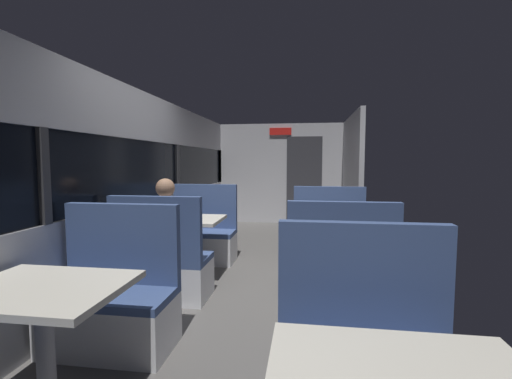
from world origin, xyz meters
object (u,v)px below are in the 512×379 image
bench_mid_window_facing_end (163,268)px  bench_mid_window_facing_entry (202,238)px  bench_front_aisle_facing_entry (366,372)px  bench_rear_aisle_facing_entry (329,246)px  dining_table_rear_aisle (334,234)px  bench_near_window_facing_entry (113,305)px  dining_table_near_window (43,303)px  dining_table_mid_window (185,226)px  bench_rear_aisle_facing_end (340,283)px  seated_passenger (165,247)px

bench_mid_window_facing_end → bench_mid_window_facing_entry: same height
bench_front_aisle_facing_entry → bench_rear_aisle_facing_entry: 2.74m
dining_table_rear_aisle → bench_near_window_facing_entry: bearing=-141.2°
bench_mid_window_facing_end → bench_mid_window_facing_entry: 1.40m
dining_table_near_window → bench_rear_aisle_facing_entry: size_ratio=0.82×
bench_near_window_facing_entry → bench_mid_window_facing_end: bearing=90.0°
dining_table_mid_window → bench_front_aisle_facing_entry: (1.79, -2.24, -0.31)m
bench_rear_aisle_facing_end → seated_passenger: 1.82m
bench_mid_window_facing_end → bench_front_aisle_facing_entry: size_ratio=1.00×
bench_front_aisle_facing_entry → bench_rear_aisle_facing_entry: size_ratio=1.00×
dining_table_near_window → seated_passenger: 1.72m
bench_near_window_facing_entry → dining_table_rear_aisle: size_ratio=1.22×
dining_table_near_window → bench_rear_aisle_facing_entry: (1.79, 2.84, -0.31)m
bench_rear_aisle_facing_entry → bench_mid_window_facing_entry: bearing=173.6°
dining_table_mid_window → bench_near_window_facing_entry: bearing=-90.0°
bench_mid_window_facing_end → bench_rear_aisle_facing_end: bearing=-6.4°
dining_table_rear_aisle → seated_passenger: size_ratio=0.71×
dining_table_mid_window → bench_front_aisle_facing_entry: bearing=-51.4°
bench_rear_aisle_facing_end → bench_rear_aisle_facing_entry: 1.40m
dining_table_near_window → seated_passenger: bearing=90.0°
dining_table_near_window → bench_front_aisle_facing_entry: bench_front_aisle_facing_entry is taller
dining_table_near_window → dining_table_mid_window: (0.00, 2.34, 0.00)m
bench_front_aisle_facing_entry → dining_table_rear_aisle: bearing=90.0°
dining_table_rear_aisle → dining_table_mid_window: bearing=173.6°
bench_front_aisle_facing_entry → bench_rear_aisle_facing_end: 1.34m
seated_passenger → dining_table_near_window: bearing=-90.0°
bench_mid_window_facing_entry → bench_rear_aisle_facing_end: bearing=-41.8°
bench_near_window_facing_entry → bench_mid_window_facing_end: (0.00, 0.94, 0.00)m
bench_mid_window_facing_end → dining_table_rear_aisle: 1.88m
bench_mid_window_facing_end → bench_front_aisle_facing_entry: bearing=-40.7°
bench_rear_aisle_facing_entry → bench_near_window_facing_entry: bearing=-129.9°
bench_near_window_facing_entry → bench_rear_aisle_facing_entry: 2.79m
bench_rear_aisle_facing_entry → dining_table_near_window: bearing=-122.2°
bench_near_window_facing_entry → bench_front_aisle_facing_entry: 1.89m
dining_table_near_window → dining_table_mid_window: bearing=90.0°
dining_table_near_window → bench_rear_aisle_facing_end: 2.32m
dining_table_mid_window → bench_rear_aisle_facing_entry: bench_rear_aisle_facing_entry is taller
bench_front_aisle_facing_entry → bench_rear_aisle_facing_entry: bearing=90.0°
bench_mid_window_facing_end → bench_front_aisle_facing_entry: (1.79, -1.54, 0.00)m
seated_passenger → bench_front_aisle_facing_entry: bearing=-42.0°
bench_rear_aisle_facing_entry → dining_table_rear_aisle: bearing=-90.0°
bench_mid_window_facing_entry → seated_passenger: bearing=-90.0°
dining_table_near_window → bench_mid_window_facing_end: bench_mid_window_facing_end is taller
dining_table_mid_window → seated_passenger: size_ratio=0.71×
bench_front_aisle_facing_entry → bench_near_window_facing_entry: bearing=161.5°
bench_mid_window_facing_entry → bench_rear_aisle_facing_end: same height
seated_passenger → dining_table_rear_aisle: bearing=13.4°
bench_mid_window_facing_end → bench_mid_window_facing_entry: size_ratio=1.00×
seated_passenger → bench_rear_aisle_facing_end: bearing=-8.7°
dining_table_mid_window → dining_table_near_window: bearing=-90.0°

